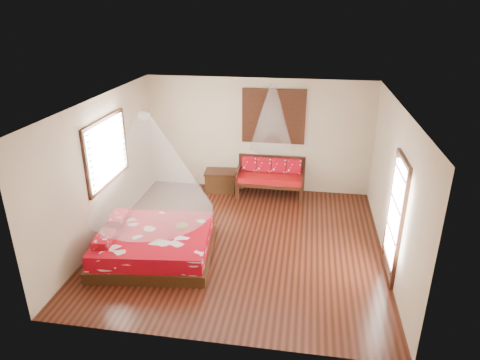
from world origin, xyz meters
TOP-DOWN VIEW (x-y plane):
  - room at (0.00, 0.00)m, footprint 5.54×5.54m
  - bed at (-1.52, -0.75)m, footprint 2.31×2.13m
  - daybed at (0.36, 2.38)m, footprint 1.65×0.73m
  - storage_chest at (-0.91, 2.45)m, footprint 0.80×0.62m
  - shutter_panel at (0.36, 2.72)m, footprint 1.52×0.06m
  - window_left at (-2.71, 0.20)m, footprint 0.10×1.74m
  - glazed_door at (2.72, -0.60)m, footprint 0.08×1.02m
  - wine_tray at (-1.05, -0.44)m, footprint 0.24×0.24m
  - mosquito_net_main at (-1.50, -0.74)m, footprint 2.20×2.20m
  - mosquito_net_daybed at (0.36, 2.25)m, footprint 1.01×1.01m

SIDE VIEW (x-z plane):
  - bed at x=-1.52m, z-range -0.07..0.57m
  - storage_chest at x=-0.91m, z-range 0.00..0.52m
  - daybed at x=0.36m, z-range 0.05..0.99m
  - wine_tray at x=-1.05m, z-range 0.45..0.65m
  - glazed_door at x=2.72m, z-range -0.01..2.15m
  - room at x=0.00m, z-range -0.02..2.82m
  - window_left at x=-2.71m, z-range 1.03..2.37m
  - mosquito_net_main at x=-1.50m, z-range 0.95..2.75m
  - shutter_panel at x=0.36m, z-range 1.24..2.56m
  - mosquito_net_daybed at x=0.36m, z-range 1.25..2.75m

